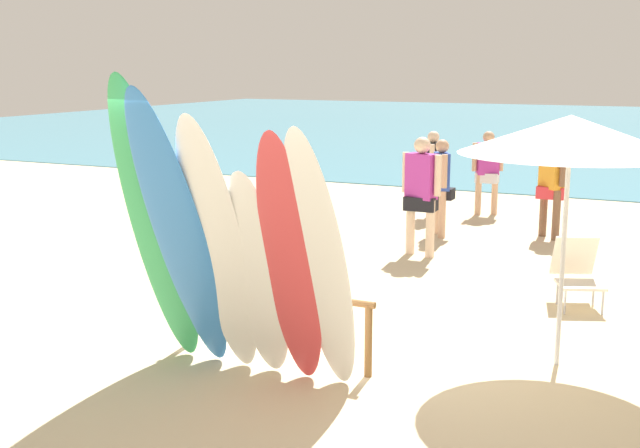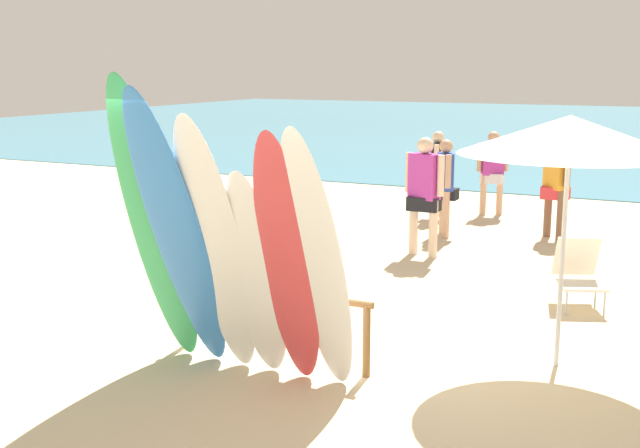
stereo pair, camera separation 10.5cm
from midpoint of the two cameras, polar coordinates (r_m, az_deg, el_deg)
The scene contains 16 objects.
ground at distance 20.90m, azimuth 15.06°, elevation 3.21°, with size 60.00×60.00×0.00m, color beige.
ocean_water at distance 37.69m, azimuth 19.68°, elevation 6.38°, with size 60.00×40.00×0.02m, color teal.
surfboard_rack at distance 7.66m, azimuth -3.75°, elevation -5.91°, with size 2.07×0.07×0.71m.
surfboard_green_0 at distance 7.34m, azimuth -11.93°, elevation -0.09°, with size 0.56×0.08×2.86m, color #38B266.
surfboard_blue_1 at distance 7.12m, azimuth -10.33°, elevation -0.79°, with size 0.57×0.08×2.82m, color #337AD1.
surfboard_white_2 at distance 7.00m, azimuth -7.62°, elevation -1.84°, with size 0.53×0.07×2.56m, color white.
surfboard_white_3 at distance 6.99m, azimuth -4.84°, elevation -3.75°, with size 0.50×0.08×2.04m, color white.
surfboard_red_4 at distance 6.73m, azimuth -2.57°, elevation -2.79°, with size 0.48×0.06×2.41m, color #D13D42.
surfboard_white_5 at distance 6.61m, azimuth -0.41°, elevation -2.88°, with size 0.49×0.06×2.45m, color white.
beachgoer_strolling at distance 14.95m, azimuth 7.78°, elevation 3.97°, with size 0.41×0.59×1.59m.
beachgoer_photographing at distance 11.82m, azimuth 6.93°, elevation 2.55°, with size 0.64×0.34×1.75m.
beachgoer_by_water at distance 15.34m, azimuth 11.58°, elevation 3.98°, with size 0.53×0.37×1.57m.
beachgoer_near_rack at distance 13.47m, azimuth 15.87°, elevation 3.08°, with size 0.49×0.47×1.68m.
beachgoer_midbeach at distance 13.26m, azimuth 8.36°, elevation 3.05°, with size 0.41×0.55×1.59m.
beach_chair_red at distance 9.86m, azimuth 17.44°, elevation -3.10°, with size 0.72×0.83×0.81m.
beach_umbrella at distance 7.54m, azimuth 16.92°, elevation 6.06°, with size 1.99×1.99×2.34m.
Camera 1 is at (3.49, -6.43, 2.78)m, focal length 45.21 mm.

